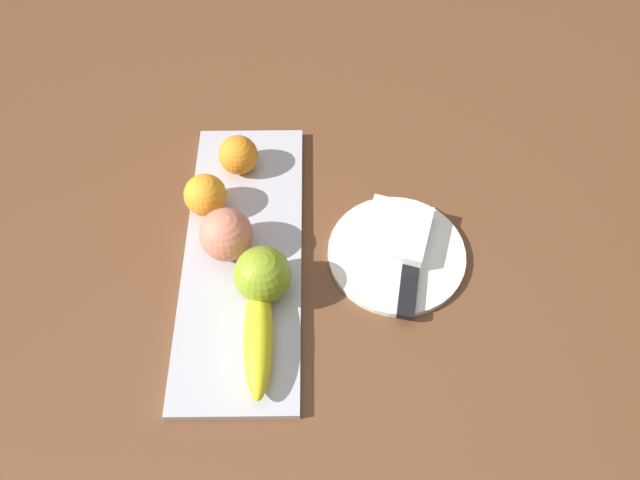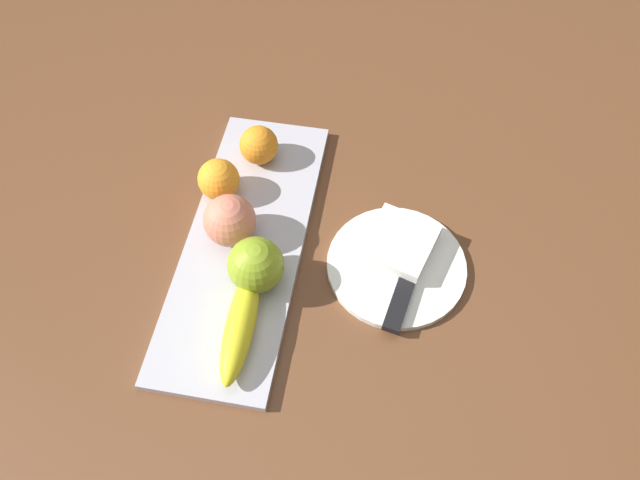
% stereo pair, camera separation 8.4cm
% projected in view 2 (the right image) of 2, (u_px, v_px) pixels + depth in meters
% --- Properties ---
extents(ground_plane, '(2.40, 2.40, 0.00)m').
position_uv_depth(ground_plane, '(258.00, 244.00, 0.89)').
color(ground_plane, brown).
extents(fruit_tray, '(0.48, 0.17, 0.01)m').
position_uv_depth(fruit_tray, '(245.00, 243.00, 0.88)').
color(fruit_tray, '#B0B0BD').
rests_on(fruit_tray, ground_plane).
extents(apple, '(0.08, 0.08, 0.08)m').
position_uv_depth(apple, '(256.00, 265.00, 0.80)').
color(apple, olive).
rests_on(apple, fruit_tray).
extents(banana, '(0.17, 0.04, 0.04)m').
position_uv_depth(banana, '(240.00, 324.00, 0.78)').
color(banana, yellow).
rests_on(banana, fruit_tray).
extents(orange_near_apple, '(0.06, 0.06, 0.06)m').
position_uv_depth(orange_near_apple, '(219.00, 179.00, 0.89)').
color(orange_near_apple, orange).
rests_on(orange_near_apple, fruit_tray).
extents(orange_near_banana, '(0.06, 0.06, 0.06)m').
position_uv_depth(orange_near_banana, '(259.00, 145.00, 0.93)').
color(orange_near_banana, orange).
rests_on(orange_near_banana, fruit_tray).
extents(peach, '(0.08, 0.08, 0.08)m').
position_uv_depth(peach, '(229.00, 222.00, 0.84)').
color(peach, '#D5785E').
rests_on(peach, fruit_tray).
extents(dinner_plate, '(0.20, 0.20, 0.01)m').
position_uv_depth(dinner_plate, '(396.00, 266.00, 0.86)').
color(dinner_plate, white).
rests_on(dinner_plate, ground_plane).
extents(folded_napkin, '(0.12, 0.12, 0.03)m').
position_uv_depth(folded_napkin, '(400.00, 244.00, 0.86)').
color(folded_napkin, white).
rests_on(folded_napkin, dinner_plate).
extents(knife, '(0.18, 0.05, 0.01)m').
position_uv_depth(knife, '(403.00, 294.00, 0.82)').
color(knife, silver).
rests_on(knife, dinner_plate).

